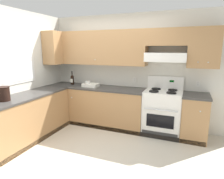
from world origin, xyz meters
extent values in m
plane|color=beige|center=(0.00, 0.00, 0.00)|extent=(7.04, 7.04, 0.00)
cube|color=silver|center=(0.46, 1.62, 1.27)|extent=(4.68, 0.12, 2.55)
cube|color=#A87A4C|center=(-0.35, 1.38, 1.80)|extent=(2.26, 0.34, 0.76)
cube|color=#A87A4C|center=(1.87, 1.38, 1.80)|extent=(0.57, 0.34, 0.76)
cube|color=#A87A4C|center=(1.18, 1.38, 2.01)|extent=(0.80, 0.34, 0.34)
cube|color=white|center=(1.18, 1.34, 1.62)|extent=(0.80, 0.46, 0.17)
cube|color=white|center=(1.18, 1.12, 1.54)|extent=(0.80, 0.03, 0.04)
sphere|color=silver|center=(-0.35, 1.20, 1.54)|extent=(0.02, 0.02, 0.02)
sphere|color=silver|center=(1.78, 1.20, 1.54)|extent=(0.02, 0.02, 0.02)
sphere|color=silver|center=(1.95, 1.20, 1.54)|extent=(0.02, 0.02, 0.02)
cube|color=silver|center=(0.48, 1.55, 1.08)|extent=(0.08, 0.01, 0.12)
cube|color=silver|center=(0.48, 1.54, 1.10)|extent=(0.03, 0.00, 0.03)
cube|color=silver|center=(0.48, 1.54, 1.06)|extent=(0.03, 0.00, 0.03)
cube|color=silver|center=(1.83, 1.55, 1.08)|extent=(0.08, 0.01, 0.12)
cube|color=silver|center=(1.83, 1.54, 1.10)|extent=(0.03, 0.00, 0.03)
cube|color=silver|center=(1.83, 1.54, 1.06)|extent=(0.03, 0.00, 0.03)
cube|color=silver|center=(-1.62, 0.10, 1.27)|extent=(0.12, 4.00, 2.55)
cube|color=white|center=(-1.57, 0.10, 1.55)|extent=(0.04, 1.00, 0.92)
cube|color=white|center=(-1.55, 0.10, 1.55)|extent=(0.01, 0.90, 0.82)
cube|color=white|center=(-1.54, 0.10, 1.55)|extent=(0.01, 0.90, 0.02)
cube|color=#A87A4C|center=(-1.38, 1.20, 1.80)|extent=(0.34, 0.64, 0.76)
cube|color=#A87A4C|center=(-0.37, 1.25, 0.44)|extent=(2.33, 0.61, 0.87)
cube|color=#3D3A38|center=(-0.37, 1.25, 0.89)|extent=(2.35, 0.63, 0.04)
cube|color=#A87A4C|center=(1.81, 1.25, 0.44)|extent=(0.48, 0.61, 0.87)
cube|color=#3D3A38|center=(1.81, 1.25, 0.89)|extent=(0.51, 0.63, 0.04)
cube|color=black|center=(0.26, 0.97, 0.04)|extent=(3.54, 0.06, 0.09)
sphere|color=silver|center=(-0.83, 0.93, 0.68)|extent=(0.03, 0.03, 0.03)
sphere|color=silver|center=(1.88, 0.93, 0.68)|extent=(0.03, 0.03, 0.03)
cube|color=#A87A4C|center=(-1.25, 0.00, 0.44)|extent=(0.61, 1.89, 0.87)
cube|color=#3D3A38|center=(-1.25, 0.00, 0.89)|extent=(0.63, 1.91, 0.04)
cube|color=black|center=(-0.97, 0.00, 0.04)|extent=(0.06, 1.85, 0.09)
cube|color=white|center=(1.18, 1.25, 0.46)|extent=(0.76, 0.58, 0.91)
cube|color=black|center=(1.18, 0.95, 0.38)|extent=(0.53, 0.01, 0.26)
cylinder|color=silver|center=(1.18, 0.93, 0.62)|extent=(0.65, 0.02, 0.02)
cube|color=#333333|center=(1.18, 0.96, 0.10)|extent=(0.70, 0.01, 0.11)
cube|color=white|center=(1.18, 1.25, 0.92)|extent=(0.76, 0.58, 0.02)
cube|color=white|center=(1.18, 1.52, 1.05)|extent=(0.76, 0.04, 0.29)
cube|color=#053F0C|center=(1.31, 1.50, 1.10)|extent=(0.09, 0.01, 0.04)
cylinder|color=black|center=(1.01, 1.11, 0.94)|extent=(0.19, 0.19, 0.02)
cylinder|color=black|center=(1.01, 1.11, 0.93)|extent=(0.07, 0.07, 0.01)
cylinder|color=black|center=(1.35, 1.11, 0.94)|extent=(0.19, 0.19, 0.02)
cylinder|color=black|center=(1.35, 1.11, 0.93)|extent=(0.07, 0.07, 0.01)
cylinder|color=black|center=(1.01, 1.39, 0.94)|extent=(0.19, 0.19, 0.02)
cylinder|color=black|center=(1.01, 1.39, 0.93)|extent=(0.07, 0.07, 0.01)
cylinder|color=black|center=(1.35, 1.39, 0.94)|extent=(0.19, 0.19, 0.02)
cylinder|color=black|center=(1.35, 1.39, 0.93)|extent=(0.07, 0.07, 0.01)
cylinder|color=white|center=(0.97, 1.50, 1.03)|extent=(0.04, 0.02, 0.04)
cylinder|color=white|center=(1.11, 1.50, 1.03)|extent=(0.04, 0.02, 0.04)
cylinder|color=white|center=(1.25, 1.50, 1.03)|extent=(0.04, 0.02, 0.04)
cylinder|color=white|center=(1.39, 1.50, 1.03)|extent=(0.04, 0.02, 0.04)
cylinder|color=black|center=(-1.04, 1.30, 1.01)|extent=(0.08, 0.08, 0.21)
cone|color=black|center=(-1.04, 1.30, 1.13)|extent=(0.08, 0.08, 0.04)
cylinder|color=black|center=(-1.04, 1.30, 1.20)|extent=(0.03, 0.03, 0.09)
cylinder|color=black|center=(-1.04, 1.30, 1.23)|extent=(0.03, 0.03, 0.02)
cube|color=silver|center=(-1.04, 1.25, 1.01)|extent=(0.07, 0.00, 0.09)
cube|color=white|center=(-0.47, 1.20, 0.92)|extent=(0.29, 0.20, 0.02)
cube|color=white|center=(-0.47, 1.09, 0.95)|extent=(0.36, 0.01, 0.08)
cube|color=white|center=(-0.47, 1.32, 0.95)|extent=(0.36, 0.01, 0.08)
cube|color=white|center=(-0.65, 1.20, 0.95)|extent=(0.01, 0.22, 0.08)
cube|color=white|center=(-0.30, 1.20, 0.95)|extent=(0.01, 0.22, 0.08)
cylinder|color=black|center=(-1.25, -0.46, 1.03)|extent=(0.19, 0.19, 0.24)
torus|color=black|center=(-1.25, -0.46, 1.15)|extent=(0.21, 0.21, 0.01)
cylinder|color=white|center=(-0.61, 1.31, 0.97)|extent=(0.12, 0.12, 0.11)
cylinder|color=#9E7A51|center=(-0.61, 1.31, 1.02)|extent=(0.04, 0.04, 0.01)
camera|label=1|loc=(1.63, -2.73, 1.79)|focal=30.94mm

